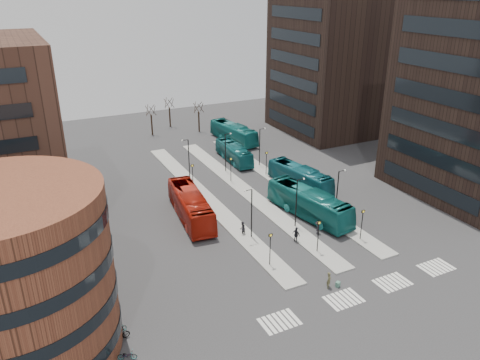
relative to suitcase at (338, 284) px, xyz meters
name	(u,v)px	position (x,y,z in m)	size (l,w,h in m)	color
ground	(382,321)	(0.29, -5.85, -0.27)	(160.00, 160.00, 0.00)	#2B2B2D
island_left	(207,199)	(-3.71, 24.15, -0.19)	(2.50, 45.00, 0.15)	gray
island_mid	(246,191)	(2.29, 24.15, -0.19)	(2.50, 45.00, 0.15)	gray
island_right	(282,183)	(8.29, 24.15, -0.19)	(2.50, 45.00, 0.15)	gray
suitcase	(338,284)	(0.00, 0.00, 0.00)	(0.43, 0.34, 0.53)	navy
red_bus	(191,205)	(-7.59, 19.91, 1.53)	(3.01, 12.87, 3.59)	#AD1C0D
teal_bus_a	(309,203)	(5.94, 13.80, 1.54)	(3.03, 12.95, 3.61)	#146765
teal_bus_b	(234,153)	(6.16, 35.97, 1.19)	(2.45, 10.47, 2.92)	#135F63
teal_bus_c	(300,177)	(9.96, 21.98, 1.33)	(2.69, 11.48, 3.20)	#15606C
teal_bus_d	(234,133)	(10.67, 45.42, 1.42)	(2.83, 12.10, 3.37)	#156D6C
traveller	(329,280)	(-0.88, 0.30, 0.59)	(0.62, 0.41, 1.71)	brown
commuter_a	(242,228)	(-3.71, 13.29, 0.57)	(0.81, 0.63, 1.67)	black
commuter_b	(296,235)	(1.05, 9.09, 0.65)	(1.07, 0.44, 1.82)	black
commuter_c	(317,227)	(4.35, 9.65, 0.50)	(0.99, 0.57, 1.53)	black
bicycle_near	(127,355)	(-20.71, -0.34, 0.13)	(0.53, 1.52, 0.80)	gray
bicycle_mid	(120,335)	(-20.71, 2.06, 0.25)	(0.48, 1.71, 1.03)	gray
bicycle_far	(118,330)	(-20.71, 2.81, 0.17)	(0.58, 1.66, 0.87)	gray
crosswalk_stripes	(367,291)	(2.04, -1.85, -0.26)	(22.35, 2.40, 0.01)	silver
round_building	(11,278)	(-27.71, 4.15, 6.72)	(15.16, 15.16, 14.00)	brown
tower_far	(338,53)	(32.27, 44.15, 14.73)	(20.12, 20.00, 30.00)	black
sign_poles	(268,195)	(1.89, 17.15, 2.14)	(12.45, 22.12, 3.65)	black
lamp_posts	(257,172)	(2.93, 22.15, 3.31)	(14.04, 20.24, 6.12)	black
bare_trees	(173,118)	(2.96, 56.82, 2.46)	(10.97, 8.14, 5.90)	black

